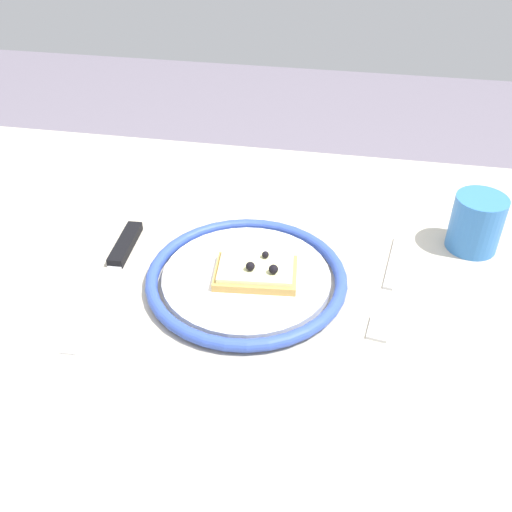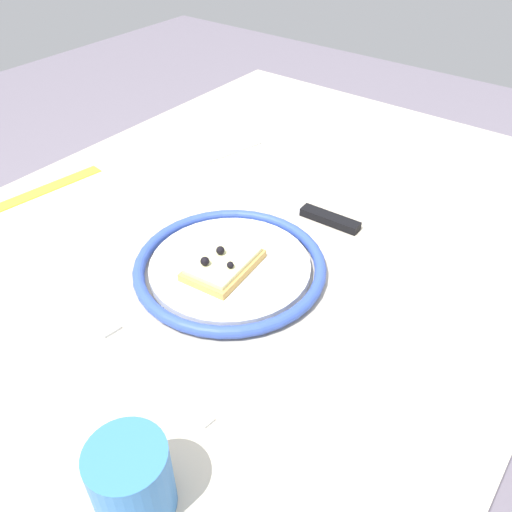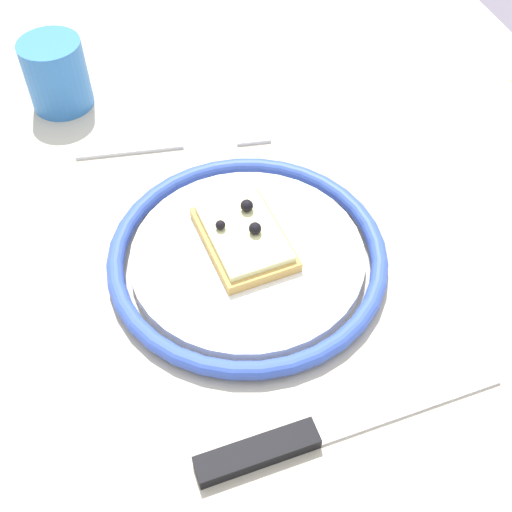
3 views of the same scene
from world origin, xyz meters
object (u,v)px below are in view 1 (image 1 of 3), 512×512
pizza_slice_near (256,271)px  fork (388,285)px  plate (246,278)px  cup (476,223)px  knife (118,259)px  dining_table (229,349)px

pizza_slice_near → fork: 0.16m
plate → cup: 0.31m
fork → cup: (-0.11, -0.10, 0.04)m
cup → knife: bearing=14.7°
knife → cup: size_ratio=3.19×
fork → pizza_slice_near: bearing=9.5°
pizza_slice_near → knife: bearing=-3.8°
dining_table → knife: (0.15, -0.04, 0.09)m
plate → pizza_slice_near: size_ratio=2.35×
knife → plate: bearing=176.2°
dining_table → pizza_slice_near: 0.12m
knife → fork: size_ratio=1.19×
dining_table → pizza_slice_near: bearing=-137.2°
dining_table → knife: 0.18m
plate → knife: (0.17, -0.01, -0.00)m
plate → pizza_slice_near: (-0.01, 0.00, 0.01)m
dining_table → cup: cup is taller
pizza_slice_near → cup: size_ratio=1.38×
dining_table → knife: knife is taller
pizza_slice_near → knife: size_ratio=0.43×
knife → fork: knife is taller
pizza_slice_near → fork: pizza_slice_near is taller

